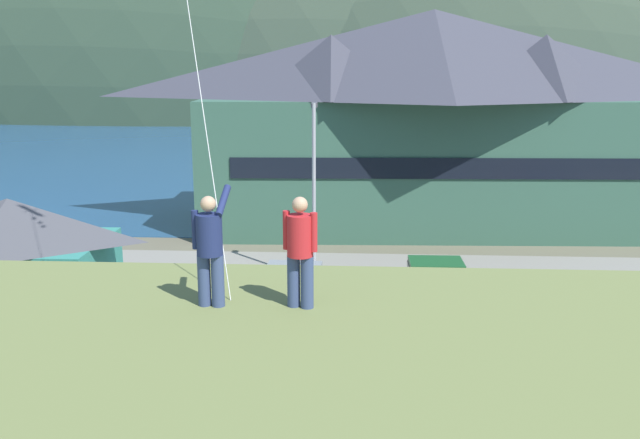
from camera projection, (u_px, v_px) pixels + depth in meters
The scene contains 19 objects.
ground_plane at pixel (280, 392), 20.43m from camera, with size 600.00×600.00×0.00m, color #66604C.
parking_lot_pad at pixel (295, 327), 25.29m from camera, with size 40.00×20.00×0.10m, color gray.
bay_water at pixel (339, 148), 78.83m from camera, with size 360.00×84.00×0.03m, color navy.
far_hill_east_peak at pixel (195, 112), 135.62m from camera, with size 140.42×63.58×86.41m, color #334733.
far_hill_center_saddle at pixel (377, 113), 132.74m from camera, with size 108.73×66.88×77.38m, color #3D4C38.
far_hill_far_shoulder at pixel (508, 116), 125.09m from camera, with size 108.00×66.28×71.50m, color #3D4C38.
harbor_lodge at pixel (431, 113), 40.50m from camera, with size 28.23×13.05×12.50m.
storage_shed_near_lot at pixel (13, 260), 25.16m from camera, with size 7.25×5.14×4.78m.
wharf_dock at pixel (278, 181), 54.88m from camera, with size 3.20×12.24×0.70m.
moored_boat_wharfside at pixel (228, 184), 51.39m from camera, with size 2.14×6.32×2.16m.
parked_car_front_row_end at pixel (611, 371), 19.38m from camera, with size 4.21×2.08×1.82m.
parked_car_mid_row_near at pixel (20, 358), 20.22m from camera, with size 4.34×2.34×1.82m.
parked_car_corner_spot at pixel (263, 365), 19.79m from camera, with size 4.31×2.28×1.82m.
parked_car_mid_row_center at pixel (599, 299), 25.30m from camera, with size 4.24×2.13×1.82m.
parked_car_front_row_silver at pixel (291, 287), 26.60m from camera, with size 4.26×2.16×1.82m.
parked_car_mid_row_far at pixel (438, 281), 27.30m from camera, with size 4.22×2.10×1.82m.
parking_light_pole at pixel (314, 181), 29.67m from camera, with size 0.24×0.78×7.77m.
person_kite_flyer at pixel (210, 247), 10.55m from camera, with size 0.56×0.64×1.86m.
person_companion at pixel (300, 249), 10.49m from camera, with size 0.54×0.40×1.74m.
Camera 1 is at (2.25, -18.68, 9.53)m, focal length 38.72 mm.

